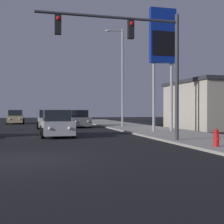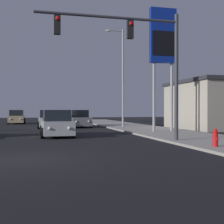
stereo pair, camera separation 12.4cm
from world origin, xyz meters
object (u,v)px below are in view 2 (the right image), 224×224
Objects in this scene: car_white at (49,120)px; car_silver at (57,124)px; traffic_light_mast at (139,49)px; fire_hydrant at (215,138)px; gas_station_sign at (163,43)px; car_tan at (17,117)px; street_lamp at (122,73)px; car_grey at (79,119)px.

car_white is 9.43m from car_silver.
fire_hydrant is at bearing -52.47° from traffic_light_mast.
gas_station_sign is 11.43m from fire_hydrant.
car_silver is 5.69× the size of fire_hydrant.
car_tan is 16.33m from street_lamp.
street_lamp is (3.60, -2.41, 4.36)m from car_grey.
gas_station_sign is at bearing 79.74° from fire_hydrant.
car_tan is at bearing 129.14° from street_lamp.
car_white and car_grey have the same top height.
street_lamp is at bearing -130.99° from car_silver.
car_white is 12.78m from gas_station_sign.
traffic_light_mast reaches higher than car_silver.
car_grey is at bearing -106.80° from car_silver.
fire_hydrant is at bearing -100.26° from gas_station_sign.
gas_station_sign reaches higher than fire_hydrant.
car_silver is 0.48× the size of gas_station_sign.
car_tan is 29.77m from fire_hydrant.
car_white is at bearing 165.12° from street_lamp.
gas_station_sign is (4.09, 6.41, 1.89)m from traffic_light_mast.
fire_hydrant is at bearing 108.72° from car_tan.
car_grey is 0.48× the size of gas_station_sign.
traffic_light_mast is 5.75m from fire_hydrant.
car_grey is at bearing 93.04° from traffic_light_mast.
car_tan reaches higher than fire_hydrant.
car_grey is at bearing 122.95° from car_tan.
car_grey is 18.67m from fire_hydrant.
street_lamp reaches higher than fire_hydrant.
gas_station_sign is (11.24, -18.70, 5.86)m from car_tan.
car_silver is 10.96m from street_lamp.
fire_hydrant is (9.52, -28.20, -0.27)m from car_tan.
car_white is 5.67× the size of fire_hydrant.
street_lamp is at bearing 77.82° from traffic_light_mast.
gas_station_sign is at bearing 121.07° from car_tan.
car_silver is 10.50m from car_grey.
gas_station_sign is (1.31, -6.49, 1.50)m from street_lamp.
car_silver is 20.20m from car_tan.
car_silver is 0.48× the size of street_lamp.
street_lamp and gas_station_sign have the same top height.
car_white is 1.00× the size of car_tan.
car_silver is 0.59× the size of traffic_light_mast.
gas_station_sign is at bearing -172.13° from car_silver.
street_lamp reaches higher than car_grey.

